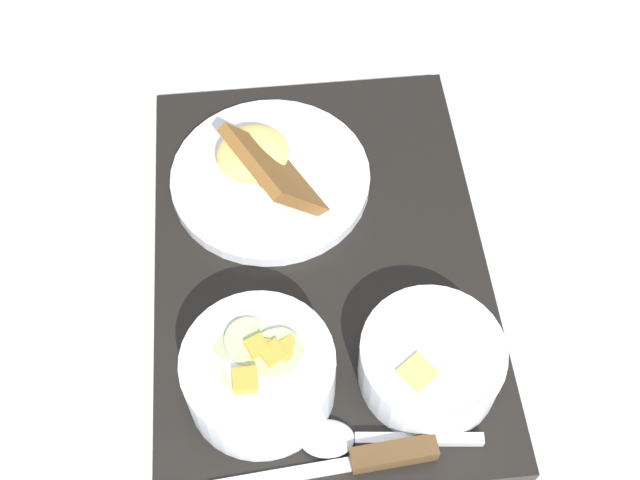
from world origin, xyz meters
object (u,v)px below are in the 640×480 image
(bowl_soup, at_px, (431,360))
(knife, at_px, (376,457))
(plate_main, at_px, (268,172))
(spoon, at_px, (358,439))
(bowl_salad, at_px, (259,373))

(bowl_soup, relative_size, knife, 0.65)
(plate_main, distance_m, spoon, 0.28)
(spoon, bearing_deg, bowl_soup, -135.90)
(bowl_salad, bearing_deg, knife, -131.42)
(bowl_salad, xyz_separation_m, spoon, (-0.06, -0.07, -0.03))
(bowl_salad, xyz_separation_m, plate_main, (0.22, -0.03, -0.02))
(knife, height_order, spoon, knife)
(bowl_soup, xyz_separation_m, knife, (-0.07, 0.06, -0.02))
(plate_main, bearing_deg, spoon, -171.15)
(plate_main, height_order, spoon, plate_main)
(plate_main, xyz_separation_m, knife, (-0.29, -0.05, -0.01))
(bowl_salad, height_order, spoon, bowl_salad)
(plate_main, xyz_separation_m, spoon, (-0.27, -0.04, -0.01))
(bowl_soup, height_order, plate_main, plate_main)
(bowl_soup, distance_m, plate_main, 0.25)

